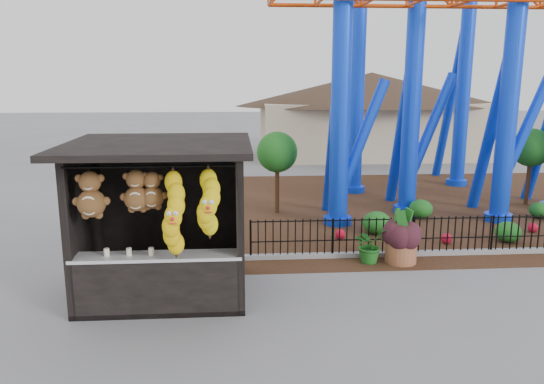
{
  "coord_description": "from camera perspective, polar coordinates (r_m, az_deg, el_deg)",
  "views": [
    {
      "loc": [
        -1.55,
        -9.2,
        4.32
      ],
      "look_at": [
        -0.79,
        1.5,
        2.0
      ],
      "focal_mm": 35.0,
      "sensor_mm": 36.0,
      "label": 1
    }
  ],
  "objects": [
    {
      "name": "ground",
      "position": [
        10.28,
        5.12,
        -12.69
      ],
      "size": [
        120.0,
        120.0,
        0.0
      ],
      "primitive_type": "plane",
      "color": "slate",
      "rests_on": "ground"
    },
    {
      "name": "mulch_bed",
      "position": [
        18.58,
        13.45,
        -1.56
      ],
      "size": [
        18.0,
        12.0,
        0.02
      ],
      "primitive_type": "cube",
      "color": "#331E11",
      "rests_on": "ground"
    },
    {
      "name": "curb",
      "position": [
        14.07,
        19.52,
        -6.15
      ],
      "size": [
        18.0,
        0.18,
        0.12
      ],
      "primitive_type": "cube",
      "color": "gray",
      "rests_on": "ground"
    },
    {
      "name": "prize_booth",
      "position": [
        10.58,
        -11.81,
        -3.34
      ],
      "size": [
        3.5,
        3.4,
        3.12
      ],
      "color": "black",
      "rests_on": "ground"
    },
    {
      "name": "picket_fence",
      "position": [
        14.32,
        22.96,
        -4.26
      ],
      "size": [
        12.2,
        0.06,
        1.0
      ],
      "primitive_type": null,
      "color": "black",
      "rests_on": "ground"
    },
    {
      "name": "roller_coaster",
      "position": [
        18.78,
        17.67,
        18.15
      ],
      "size": [
        11.0,
        6.37,
        10.82
      ],
      "color": "#0D3AE7",
      "rests_on": "ground"
    },
    {
      "name": "terracotta_planter",
      "position": [
        13.02,
        13.7,
        -6.17
      ],
      "size": [
        0.76,
        0.76,
        0.59
      ],
      "primitive_type": "cylinder",
      "rotation": [
        0.0,
        0.0,
        -0.04
      ],
      "color": "#985737",
      "rests_on": "ground"
    },
    {
      "name": "planter_foliage",
      "position": [
        12.84,
        13.84,
        -3.55
      ],
      "size": [
        0.7,
        0.7,
        0.64
      ],
      "primitive_type": "ellipsoid",
      "color": "black",
      "rests_on": "terracotta_planter"
    },
    {
      "name": "potted_plant",
      "position": [
        12.84,
        10.5,
        -5.59
      ],
      "size": [
        1.01,
        0.95,
        0.88
      ],
      "primitive_type": "imported",
      "rotation": [
        0.0,
        0.0,
        0.42
      ],
      "color": "#1B4F17",
      "rests_on": "ground"
    },
    {
      "name": "landscaping",
      "position": [
        16.43,
        20.23,
        -2.76
      ],
      "size": [
        7.86,
        3.49,
        0.64
      ],
      "color": "#195619",
      "rests_on": "mulch_bed"
    },
    {
      "name": "pavilion",
      "position": [
        30.19,
        10.58,
        9.62
      ],
      "size": [
        15.0,
        15.0,
        4.8
      ],
      "color": "#BFAD8C",
      "rests_on": "ground"
    }
  ]
}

